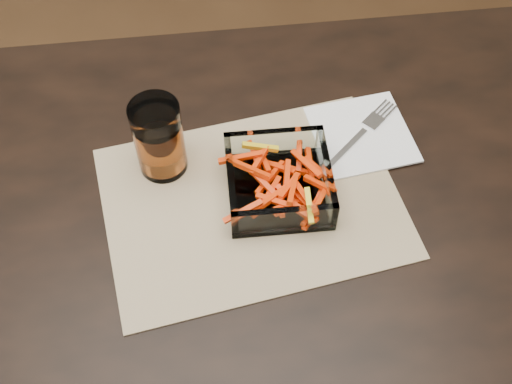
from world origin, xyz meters
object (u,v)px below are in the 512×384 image
Objects in this scene: glass_bowl at (279,183)px; tumbler at (159,140)px; fork at (361,134)px; dining_table at (221,264)px.

glass_bowl is 0.19m from tumbler.
glass_bowl reaches higher than fork.
fork is at bearing 32.19° from glass_bowl.
glass_bowl is at bearing -23.03° from tumbler.
dining_table is 10.36× the size of fork.
glass_bowl is (0.10, 0.07, 0.12)m from dining_table.
tumbler reaches higher than dining_table.
tumbler is 0.87× the size of fork.
glass_bowl is at bearing -100.31° from fork.
glass_bowl is 1.03× the size of fork.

